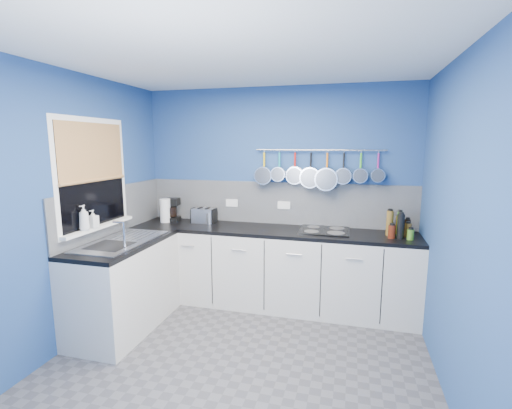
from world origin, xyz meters
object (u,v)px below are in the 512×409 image
at_px(soap_bottle_a, 84,218).
at_px(coffee_maker, 172,210).
at_px(canister, 210,218).
at_px(hob, 324,230).
at_px(toaster, 204,215).
at_px(soap_bottle_b, 93,219).
at_px(paper_towel, 165,211).

bearing_deg(soap_bottle_a, coffee_maker, 77.84).
relative_size(canister, hob, 0.24).
bearing_deg(soap_bottle_a, toaster, 61.49).
distance_m(soap_bottle_a, toaster, 1.42).
relative_size(soap_bottle_b, paper_towel, 0.60).
relative_size(coffee_maker, toaster, 1.04).
height_order(soap_bottle_b, toaster, soap_bottle_b).
relative_size(toaster, hob, 0.51).
bearing_deg(canister, soap_bottle_b, -125.12).
relative_size(coffee_maker, hob, 0.53).
bearing_deg(hob, coffee_maker, 178.80).
xyz_separation_m(soap_bottle_a, hob, (2.13, 1.18, -0.26)).
bearing_deg(soap_bottle_b, paper_towel, 78.70).
xyz_separation_m(paper_towel, hob, (1.92, 0.03, -0.14)).
distance_m(soap_bottle_a, soap_bottle_b, 0.12).
bearing_deg(toaster, canister, -25.52).
xyz_separation_m(coffee_maker, canister, (0.50, -0.02, -0.08)).
bearing_deg(coffee_maker, hob, -9.65).
height_order(paper_towel, coffee_maker, paper_towel).
bearing_deg(hob, toaster, 177.66).
height_order(coffee_maker, toaster, coffee_maker).
xyz_separation_m(soap_bottle_a, toaster, (0.67, 1.24, -0.18)).
height_order(coffee_maker, hob, coffee_maker).
distance_m(soap_bottle_b, hob, 2.39).
height_order(toaster, canister, toaster).
relative_size(paper_towel, hob, 0.53).
height_order(soap_bottle_a, canister, soap_bottle_a).
height_order(coffee_maker, canister, coffee_maker).
relative_size(soap_bottle_b, canister, 1.31).
distance_m(paper_towel, coffee_maker, 0.09).
bearing_deg(toaster, paper_towel, -170.68).
height_order(paper_towel, canister, paper_towel).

